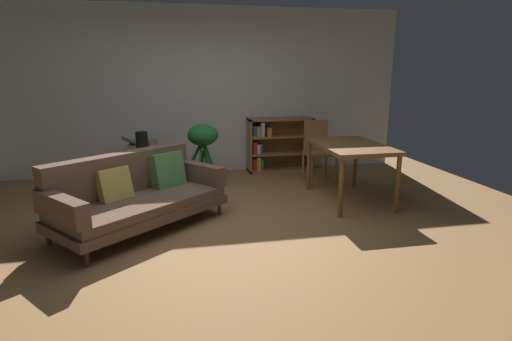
# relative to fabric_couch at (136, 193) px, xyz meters

# --- Properties ---
(ground_plane) EXTENTS (8.16, 8.16, 0.00)m
(ground_plane) POSITION_rel_fabric_couch_xyz_m (0.90, -0.27, -0.38)
(ground_plane) COLOR #9E7042
(back_wall_panel) EXTENTS (6.80, 0.10, 2.70)m
(back_wall_panel) POSITION_rel_fabric_couch_xyz_m (0.90, 2.43, 0.97)
(back_wall_panel) COLOR silver
(back_wall_panel) RESTS_ON ground_plane
(fabric_couch) EXTENTS (1.95, 1.83, 0.80)m
(fabric_couch) POSITION_rel_fabric_couch_xyz_m (0.00, 0.00, 0.00)
(fabric_couch) COLOR #56351E
(fabric_couch) RESTS_ON ground_plane
(media_console) EXTENTS (0.39, 1.22, 0.61)m
(media_console) POSITION_rel_fabric_couch_xyz_m (-0.04, 1.63, -0.08)
(media_console) COLOR olive
(media_console) RESTS_ON ground_plane
(open_laptop) EXTENTS (0.44, 0.37, 0.11)m
(open_laptop) POSITION_rel_fabric_couch_xyz_m (-0.12, 1.84, 0.26)
(open_laptop) COLOR #333338
(open_laptop) RESTS_ON media_console
(desk_speaker) EXTENTS (0.16, 0.16, 0.25)m
(desk_speaker) POSITION_rel_fabric_couch_xyz_m (-0.01, 1.33, 0.36)
(desk_speaker) COLOR black
(desk_speaker) RESTS_ON media_console
(potted_floor_plant) EXTENTS (0.52, 0.47, 0.94)m
(potted_floor_plant) POSITION_rel_fabric_couch_xyz_m (0.83, 1.36, 0.21)
(potted_floor_plant) COLOR #333338
(potted_floor_plant) RESTS_ON ground_plane
(dining_table) EXTENTS (0.82, 1.26, 0.76)m
(dining_table) POSITION_rel_fabric_couch_xyz_m (2.67, 0.40, 0.30)
(dining_table) COLOR brown
(dining_table) RESTS_ON ground_plane
(dining_chair_near) EXTENTS (0.46, 0.42, 0.95)m
(dining_chair_near) POSITION_rel_fabric_couch_xyz_m (2.59, 1.40, 0.15)
(dining_chair_near) COLOR olive
(dining_chair_near) RESTS_ON ground_plane
(bookshelf) EXTENTS (1.10, 0.34, 0.91)m
(bookshelf) POSITION_rel_fabric_couch_xyz_m (2.12, 2.24, 0.08)
(bookshelf) COLOR olive
(bookshelf) RESTS_ON ground_plane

